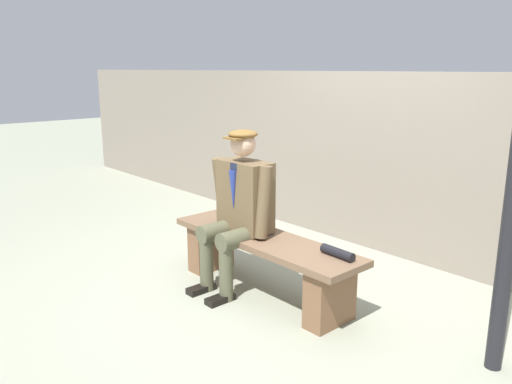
# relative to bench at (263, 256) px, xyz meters

# --- Properties ---
(ground_plane) EXTENTS (30.00, 30.00, 0.00)m
(ground_plane) POSITION_rel_bench_xyz_m (0.00, 0.00, -0.31)
(ground_plane) COLOR gray
(bench) EXTENTS (1.78, 0.46, 0.47)m
(bench) POSITION_rel_bench_xyz_m (0.00, 0.00, 0.00)
(bench) COLOR brown
(bench) RESTS_ON ground
(seated_man) EXTENTS (0.64, 0.62, 1.31)m
(seated_man) POSITION_rel_bench_xyz_m (0.22, 0.07, 0.40)
(seated_man) COLOR brown
(seated_man) RESTS_ON ground
(rolled_magazine) EXTENTS (0.28, 0.08, 0.07)m
(rolled_magazine) POSITION_rel_bench_xyz_m (-0.68, -0.09, 0.20)
(rolled_magazine) COLOR black
(rolled_magazine) RESTS_ON bench
(stadium_wall) EXTENTS (12.00, 0.24, 1.74)m
(stadium_wall) POSITION_rel_bench_xyz_m (0.00, -1.63, 0.56)
(stadium_wall) COLOR gray
(stadium_wall) RESTS_ON ground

